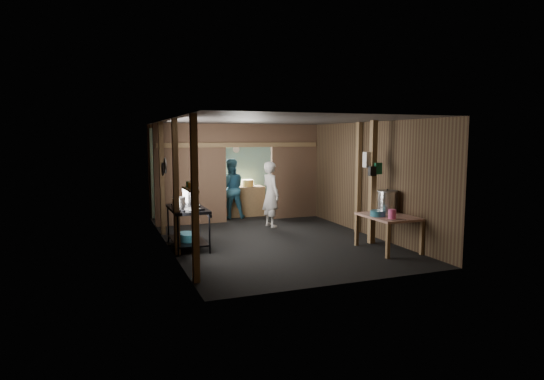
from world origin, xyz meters
name	(u,v)px	position (x,y,z in m)	size (l,w,h in m)	color
floor	(269,237)	(0.00, 0.00, 0.00)	(4.50, 7.00, 0.00)	black
ceiling	(269,121)	(0.00, 0.00, 2.60)	(4.50, 7.00, 0.00)	#44403D
wall_back	(227,170)	(0.00, 3.50, 1.30)	(4.50, 0.00, 2.60)	#473822
wall_front	(349,200)	(0.00, -3.50, 1.30)	(4.50, 0.00, 2.60)	#473822
wall_left	(166,184)	(-2.25, 0.00, 1.30)	(0.00, 7.00, 2.60)	#473822
wall_right	(357,177)	(2.25, 0.00, 1.30)	(0.00, 7.00, 2.60)	#473822
partition_left	(191,174)	(-1.32, 2.20, 1.30)	(1.85, 0.10, 2.60)	brown
partition_right	(294,171)	(1.57, 2.20, 1.30)	(1.35, 0.10, 2.60)	brown
partition_header	(249,135)	(0.25, 2.20, 2.30)	(1.30, 0.10, 0.60)	brown
turquoise_panel	(228,172)	(0.00, 3.44, 1.25)	(4.40, 0.06, 2.50)	#6EA7A8
back_counter	(243,201)	(0.30, 2.95, 0.42)	(1.20, 0.50, 0.85)	olive
wall_clock	(236,149)	(0.25, 3.40, 1.90)	(0.20, 0.20, 0.03)	silver
post_left_a	(195,200)	(-2.18, -2.60, 1.30)	(0.10, 0.12, 2.60)	olive
post_left_b	(176,188)	(-2.18, -0.80, 1.30)	(0.10, 0.12, 2.60)	olive
post_left_c	(162,179)	(-2.18, 1.20, 1.30)	(0.10, 0.12, 2.60)	olive
post_right	(358,178)	(2.18, -0.20, 1.30)	(0.10, 0.12, 2.60)	olive
post_free	(373,183)	(1.85, -1.30, 1.30)	(0.12, 0.12, 2.60)	olive
cross_beam	(240,145)	(0.00, 2.15, 2.05)	(4.40, 0.12, 0.12)	olive
pan_lid_big	(165,166)	(-2.21, 0.40, 1.65)	(0.34, 0.34, 0.03)	gray
pan_lid_small	(163,169)	(-2.21, 0.80, 1.55)	(0.30, 0.30, 0.03)	black
wall_shelf	(190,190)	(-2.15, -2.10, 1.40)	(0.14, 0.80, 0.03)	olive
jar_white	(193,187)	(-2.15, -2.35, 1.47)	(0.07, 0.07, 0.10)	silver
jar_yellow	(190,186)	(-2.15, -2.10, 1.47)	(0.08, 0.08, 0.10)	gold
jar_green	(188,184)	(-2.15, -1.88, 1.47)	(0.06, 0.06, 0.10)	#105330
bag_white	(369,160)	(1.80, -1.22, 1.78)	(0.22, 0.15, 0.32)	silver
bag_green	(377,168)	(1.92, -1.36, 1.60)	(0.16, 0.12, 0.24)	#105330
bag_black	(372,171)	(1.78, -1.38, 1.55)	(0.14, 0.10, 0.20)	black
gas_range	(188,227)	(-1.88, -0.30, 0.42)	(0.72, 1.41, 0.83)	black
prep_table	(388,233)	(1.83, -1.93, 0.35)	(0.86, 1.18, 0.70)	tan
stove_pot_large	(191,196)	(-1.71, 0.22, 0.99)	(0.36, 0.36, 0.36)	silver
stove_pot_med	(179,203)	(-2.05, -0.28, 0.93)	(0.28, 0.28, 0.24)	silver
frying_pan	(192,210)	(-1.88, -0.76, 0.86)	(0.29, 0.51, 0.07)	gray
blue_tub_front	(189,238)	(-1.88, -0.45, 0.24)	(0.37, 0.37, 0.15)	teal
blue_tub_back	(186,235)	(-1.88, -0.07, 0.22)	(0.28, 0.28, 0.11)	teal
stock_pot	(387,202)	(2.02, -1.59, 0.92)	(0.41, 0.41, 0.48)	silver
wash_basin	(378,213)	(1.59, -1.91, 0.75)	(0.30, 0.30, 0.11)	teal
pink_bucket	(392,214)	(1.69, -2.24, 0.79)	(0.15, 0.15, 0.18)	#F3539A
knife	(398,220)	(1.69, -2.43, 0.70)	(0.30, 0.04, 0.01)	silver
yellow_tub	(248,183)	(0.45, 2.95, 0.95)	(0.34, 0.34, 0.19)	gold
cook	(271,194)	(0.49, 1.18, 0.82)	(0.60, 0.39, 1.65)	beige
worker_back	(231,189)	(-0.13, 2.69, 0.83)	(0.81, 0.63, 1.66)	#2A637D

